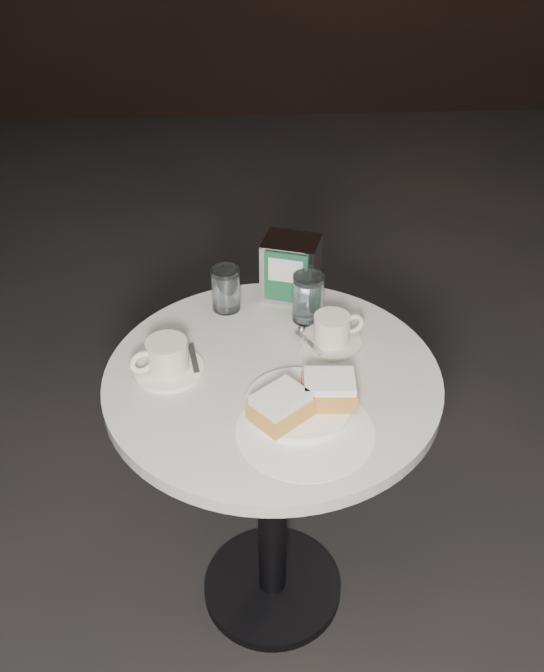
{
  "coord_description": "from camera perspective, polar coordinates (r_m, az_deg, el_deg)",
  "views": [
    {
      "loc": [
        -0.06,
        -1.19,
        1.74
      ],
      "look_at": [
        0.0,
        0.02,
        0.83
      ],
      "focal_mm": 40.0,
      "sensor_mm": 36.0,
      "label": 1
    }
  ],
  "objects": [
    {
      "name": "coffee_cup_left",
      "position": [
        1.55,
        -8.01,
        -1.73
      ],
      "size": [
        0.19,
        0.19,
        0.08
      ],
      "rotation": [
        0.0,
        0.0,
        0.43
      ],
      "color": "white",
      "rests_on": "cafe_table"
    },
    {
      "name": "ground",
      "position": [
        2.1,
        0.03,
        -18.76
      ],
      "size": [
        7.0,
        7.0,
        0.0
      ],
      "primitive_type": "plane",
      "color": "black",
      "rests_on": "ground"
    },
    {
      "name": "coffee_cup_right",
      "position": [
        1.62,
        4.6,
        0.34
      ],
      "size": [
        0.16,
        0.16,
        0.07
      ],
      "rotation": [
        0.0,
        0.0,
        0.26
      ],
      "color": "beige",
      "rests_on": "cafe_table"
    },
    {
      "name": "sugar_spill",
      "position": [
        1.42,
        2.54,
        -7.23
      ],
      "size": [
        0.35,
        0.35,
        0.0
      ],
      "primitive_type": "cylinder",
      "rotation": [
        0.0,
        0.0,
        -0.4
      ],
      "color": "white",
      "rests_on": "cafe_table"
    },
    {
      "name": "water_glass_right",
      "position": [
        1.68,
        2.76,
        2.88
      ],
      "size": [
        0.09,
        0.09,
        0.11
      ],
      "rotation": [
        0.0,
        0.0,
        -0.34
      ],
      "color": "white",
      "rests_on": "cafe_table"
    },
    {
      "name": "napkin_dispenser",
      "position": [
        1.75,
        1.45,
        5.19
      ],
      "size": [
        0.15,
        0.14,
        0.15
      ],
      "rotation": [
        0.0,
        0.0,
        -0.3
      ],
      "color": "silver",
      "rests_on": "cafe_table"
    },
    {
      "name": "beignet_plate",
      "position": [
        1.45,
        2.32,
        -4.94
      ],
      "size": [
        0.27,
        0.27,
        0.07
      ],
      "rotation": [
        0.0,
        0.0,
        0.38
      ],
      "color": "white",
      "rests_on": "cafe_table"
    },
    {
      "name": "cafe_table",
      "position": [
        1.68,
        0.03,
        -8.16
      ],
      "size": [
        0.7,
        0.7,
        0.74
      ],
      "color": "black",
      "rests_on": "ground"
    },
    {
      "name": "water_glass_left",
      "position": [
        1.72,
        -3.54,
        3.56
      ],
      "size": [
        0.09,
        0.09,
        0.11
      ],
      "rotation": [
        0.0,
        0.0,
        0.43
      ],
      "color": "silver",
      "rests_on": "cafe_table"
    }
  ]
}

